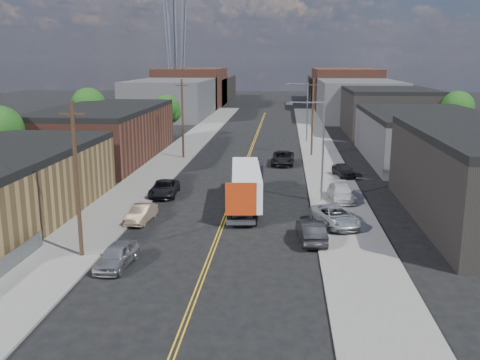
% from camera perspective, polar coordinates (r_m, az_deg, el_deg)
% --- Properties ---
extents(ground, '(260.00, 260.00, 0.00)m').
position_cam_1_polar(ground, '(82.50, 1.52, 4.12)').
color(ground, black).
rests_on(ground, ground).
extents(centerline, '(0.32, 120.00, 0.01)m').
position_cam_1_polar(centerline, '(67.74, 0.78, 2.22)').
color(centerline, gold).
rests_on(centerline, ground).
extents(sidewalk_left, '(5.00, 140.00, 0.15)m').
position_cam_1_polar(sidewalk_left, '(69.03, -7.11, 2.38)').
color(sidewalk_left, slate).
rests_on(sidewalk_left, ground).
extents(sidewalk_right, '(5.00, 140.00, 0.15)m').
position_cam_1_polar(sidewalk_right, '(67.74, 8.83, 2.13)').
color(sidewalk_right, slate).
rests_on(sidewalk_right, ground).
extents(warehouse_brown, '(12.00, 26.00, 6.60)m').
position_cam_1_polar(warehouse_brown, '(69.83, -14.22, 4.89)').
color(warehouse_brown, '#512B20').
rests_on(warehouse_brown, ground).
extents(industrial_right_b, '(14.00, 24.00, 6.10)m').
position_cam_1_polar(industrial_right_b, '(70.26, 19.11, 4.41)').
color(industrial_right_b, '#3C3C3E').
rests_on(industrial_right_b, ground).
extents(industrial_right_c, '(14.00, 22.00, 7.60)m').
position_cam_1_polar(industrial_right_c, '(95.42, 15.37, 7.16)').
color(industrial_right_c, black).
rests_on(industrial_right_c, ground).
extents(skyline_left_a, '(16.00, 30.00, 8.00)m').
position_cam_1_polar(skyline_left_a, '(119.30, -7.23, 8.65)').
color(skyline_left_a, '#3C3C3E').
rests_on(skyline_left_a, ground).
extents(skyline_right_a, '(16.00, 30.00, 8.00)m').
position_cam_1_polar(skyline_right_a, '(117.74, 12.41, 8.40)').
color(skyline_right_a, '#3C3C3E').
rests_on(skyline_right_a, ground).
extents(skyline_left_b, '(16.00, 26.00, 10.00)m').
position_cam_1_polar(skyline_left_b, '(143.74, -5.16, 9.79)').
color(skyline_left_b, '#512B20').
rests_on(skyline_left_b, ground).
extents(skyline_right_b, '(16.00, 26.00, 10.00)m').
position_cam_1_polar(skyline_right_b, '(142.45, 11.13, 9.58)').
color(skyline_right_b, '#512B20').
rests_on(skyline_right_b, ground).
extents(skyline_left_c, '(16.00, 40.00, 7.00)m').
position_cam_1_polar(skyline_left_c, '(163.54, -3.94, 9.65)').
color(skyline_left_c, black).
rests_on(skyline_left_c, ground).
extents(skyline_right_c, '(16.00, 40.00, 7.00)m').
position_cam_1_polar(skyline_right_c, '(162.40, 10.35, 9.45)').
color(skyline_right_c, black).
rests_on(skyline_right_c, ground).
extents(streetlight_near, '(3.39, 0.25, 9.00)m').
position_cam_1_polar(streetlight_near, '(47.06, 8.36, 3.96)').
color(streetlight_near, gray).
rests_on(streetlight_near, ground).
extents(streetlight_far, '(3.39, 0.25, 9.00)m').
position_cam_1_polar(streetlight_far, '(81.79, 6.91, 7.72)').
color(streetlight_far, gray).
rests_on(streetlight_far, ground).
extents(utility_pole_left_near, '(1.60, 0.26, 10.00)m').
position_cam_1_polar(utility_pole_left_near, '(34.72, -17.02, 0.07)').
color(utility_pole_left_near, black).
rests_on(utility_pole_left_near, ground).
extents(utility_pole_left_far, '(1.60, 0.26, 10.00)m').
position_cam_1_polar(utility_pole_left_far, '(68.04, -6.15, 6.57)').
color(utility_pole_left_far, black).
rests_on(utility_pole_left_far, ground).
extents(utility_pole_right, '(1.60, 0.26, 10.00)m').
position_cam_1_polar(utility_pole_right, '(69.90, 7.74, 6.69)').
color(utility_pole_right, black).
rests_on(utility_pole_right, ground).
extents(tree_left_near, '(4.85, 4.76, 7.91)m').
position_cam_1_polar(tree_left_near, '(59.27, -24.16, 4.64)').
color(tree_left_near, black).
rests_on(tree_left_near, ground).
extents(tree_left_mid, '(5.10, 5.04, 8.37)m').
position_cam_1_polar(tree_left_mid, '(81.89, -15.79, 7.45)').
color(tree_left_mid, black).
rests_on(tree_left_mid, ground).
extents(tree_left_far, '(4.35, 4.20, 6.97)m').
position_cam_1_polar(tree_left_far, '(85.83, -7.80, 7.42)').
color(tree_left_far, black).
rests_on(tree_left_far, ground).
extents(tree_right_far, '(4.85, 4.76, 7.91)m').
position_cam_1_polar(tree_right_far, '(85.61, 22.22, 6.99)').
color(tree_right_far, black).
rests_on(tree_right_far, ground).
extents(semi_truck, '(3.26, 13.73, 3.54)m').
position_cam_1_polar(semi_truck, '(46.11, 0.77, -0.28)').
color(semi_truck, silver).
rests_on(semi_truck, ground).
extents(car_left_a, '(2.07, 4.39, 1.45)m').
position_cam_1_polar(car_left_a, '(33.75, -13.03, -7.88)').
color(car_left_a, '#97989B').
rests_on(car_left_a, ground).
extents(car_left_b, '(1.76, 4.15, 1.33)m').
position_cam_1_polar(car_left_b, '(42.43, -10.50, -3.55)').
color(car_left_b, '#977D63').
rests_on(car_left_b, ground).
extents(car_left_c, '(2.63, 5.22, 1.42)m').
position_cam_1_polar(car_left_c, '(50.09, -8.08, -0.88)').
color(car_left_c, black).
rests_on(car_left_c, ground).
extents(car_right_oncoming, '(2.12, 4.86, 1.55)m').
position_cam_1_polar(car_right_oncoming, '(37.54, 7.59, -5.43)').
color(car_right_oncoming, black).
rests_on(car_right_oncoming, ground).
extents(car_right_lot_a, '(3.94, 5.70, 1.45)m').
position_cam_1_polar(car_right_lot_a, '(40.98, 10.14, -3.82)').
color(car_right_lot_a, '#BBBFC1').
rests_on(car_right_lot_a, sidewalk_right).
extents(car_right_lot_b, '(2.38, 5.02, 1.41)m').
position_cam_1_polar(car_right_lot_b, '(48.22, 10.76, -1.34)').
color(car_right_lot_b, '#B6B6B6').
rests_on(car_right_lot_b, sidewalk_right).
extents(car_right_lot_c, '(2.53, 4.33, 1.39)m').
position_cam_1_polar(car_right_lot_c, '(58.08, 10.98, 1.04)').
color(car_right_lot_c, black).
rests_on(car_right_lot_c, sidewalk_right).
extents(car_ahead_truck, '(2.84, 5.78, 1.58)m').
position_cam_1_polar(car_ahead_truck, '(64.49, 4.59, 2.35)').
color(car_ahead_truck, black).
rests_on(car_ahead_truck, ground).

